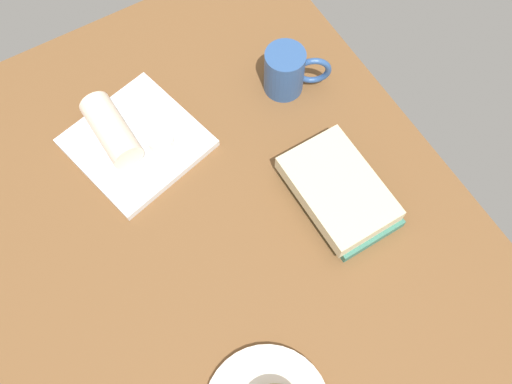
{
  "coord_description": "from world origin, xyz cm",
  "views": [
    {
      "loc": [
        -34.11,
        10.67,
        96.53
      ],
      "look_at": [
        0.74,
        -9.97,
        7.0
      ],
      "focal_mm": 38.2,
      "sensor_mm": 36.0,
      "label": 1
    }
  ],
  "objects_px": {
    "coffee_mug": "(287,71)",
    "book_stack": "(339,192)",
    "square_plate": "(137,142)",
    "breakfast_wrap": "(111,130)",
    "sauce_cup": "(161,140)"
  },
  "relations": [
    {
      "from": "breakfast_wrap",
      "to": "coffee_mug",
      "type": "xyz_separation_m",
      "value": [
        -0.06,
        -0.35,
        0.01
      ]
    },
    {
      "from": "sauce_cup",
      "to": "coffee_mug",
      "type": "height_order",
      "value": "coffee_mug"
    },
    {
      "from": "square_plate",
      "to": "sauce_cup",
      "type": "height_order",
      "value": "sauce_cup"
    },
    {
      "from": "coffee_mug",
      "to": "book_stack",
      "type": "bearing_deg",
      "value": 169.25
    },
    {
      "from": "coffee_mug",
      "to": "sauce_cup",
      "type": "bearing_deg",
      "value": 89.92
    },
    {
      "from": "sauce_cup",
      "to": "book_stack",
      "type": "distance_m",
      "value": 0.35
    },
    {
      "from": "book_stack",
      "to": "coffee_mug",
      "type": "height_order",
      "value": "coffee_mug"
    },
    {
      "from": "square_plate",
      "to": "coffee_mug",
      "type": "bearing_deg",
      "value": -95.59
    },
    {
      "from": "sauce_cup",
      "to": "breakfast_wrap",
      "type": "xyz_separation_m",
      "value": [
        0.06,
        0.07,
        0.02
      ]
    },
    {
      "from": "breakfast_wrap",
      "to": "book_stack",
      "type": "distance_m",
      "value": 0.44
    },
    {
      "from": "square_plate",
      "to": "coffee_mug",
      "type": "xyz_separation_m",
      "value": [
        -0.03,
        -0.32,
        0.04
      ]
    },
    {
      "from": "breakfast_wrap",
      "to": "book_stack",
      "type": "height_order",
      "value": "breakfast_wrap"
    },
    {
      "from": "sauce_cup",
      "to": "book_stack",
      "type": "xyz_separation_m",
      "value": [
        -0.26,
        -0.23,
        -0.0
      ]
    },
    {
      "from": "square_plate",
      "to": "breakfast_wrap",
      "type": "xyz_separation_m",
      "value": [
        0.02,
        0.03,
        0.04
      ]
    },
    {
      "from": "square_plate",
      "to": "breakfast_wrap",
      "type": "bearing_deg",
      "value": 52.6
    }
  ]
}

